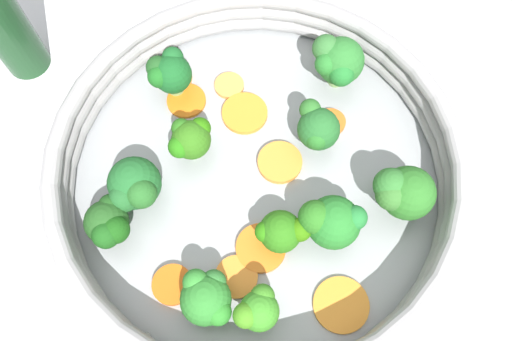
% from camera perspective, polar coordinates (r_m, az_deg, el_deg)
% --- Properties ---
extents(ground_plane, '(4.00, 4.00, 0.00)m').
position_cam_1_polar(ground_plane, '(0.47, 0.00, -1.30)').
color(ground_plane, '#BCBBC0').
extents(skillet, '(0.35, 0.35, 0.01)m').
position_cam_1_polar(skillet, '(0.47, 0.00, -1.02)').
color(skillet, '#939699').
rests_on(skillet, ground_plane).
extents(skillet_rim_wall, '(0.37, 0.37, 0.05)m').
position_cam_1_polar(skillet_rim_wall, '(0.44, 0.00, 0.49)').
color(skillet_rim_wall, '#969394').
rests_on(skillet_rim_wall, skillet).
extents(skillet_rivet_left, '(0.01, 0.01, 0.01)m').
position_cam_1_polar(skillet_rivet_left, '(0.43, -12.45, -18.18)').
color(skillet_rivet_left, '#949496').
rests_on(skillet_rivet_left, skillet).
extents(carrot_slice_0, '(0.05, 0.05, 0.01)m').
position_cam_1_polar(carrot_slice_0, '(0.49, -1.31, 6.57)').
color(carrot_slice_0, orange).
rests_on(carrot_slice_0, skillet).
extents(carrot_slice_1, '(0.04, 0.04, 0.01)m').
position_cam_1_polar(carrot_slice_1, '(0.44, -9.51, -12.75)').
color(carrot_slice_1, '#D75C14').
rests_on(carrot_slice_1, skillet).
extents(carrot_slice_2, '(0.06, 0.06, 0.01)m').
position_cam_1_polar(carrot_slice_2, '(0.47, 3.04, 0.51)').
color(carrot_slice_2, orange).
rests_on(carrot_slice_2, skillet).
extents(carrot_slice_3, '(0.03, 0.03, 0.00)m').
position_cam_1_polar(carrot_slice_3, '(0.49, 8.57, 5.51)').
color(carrot_slice_3, orange).
rests_on(carrot_slice_3, skillet).
extents(carrot_slice_4, '(0.04, 0.04, 0.00)m').
position_cam_1_polar(carrot_slice_4, '(0.51, -3.08, 9.68)').
color(carrot_slice_4, '#F69441').
rests_on(carrot_slice_4, skillet).
extents(carrot_slice_5, '(0.05, 0.05, 0.00)m').
position_cam_1_polar(carrot_slice_5, '(0.43, -2.25, -12.03)').
color(carrot_slice_5, orange).
rests_on(carrot_slice_5, skillet).
extents(carrot_slice_6, '(0.04, 0.04, 0.00)m').
position_cam_1_polar(carrot_slice_6, '(0.52, -9.14, 10.44)').
color(carrot_slice_6, '#F59A39').
rests_on(carrot_slice_6, skillet).
extents(carrot_slice_7, '(0.06, 0.06, 0.01)m').
position_cam_1_polar(carrot_slice_7, '(0.44, 0.56, -8.84)').
color(carrot_slice_7, orange).
rests_on(carrot_slice_7, skillet).
extents(carrot_slice_8, '(0.06, 0.06, 0.00)m').
position_cam_1_polar(carrot_slice_8, '(0.44, 9.67, -14.90)').
color(carrot_slice_8, orange).
rests_on(carrot_slice_8, skillet).
extents(carrot_slice_9, '(0.05, 0.05, 0.00)m').
position_cam_1_polar(carrot_slice_9, '(0.50, -7.96, 7.91)').
color(carrot_slice_9, orange).
rests_on(carrot_slice_9, skillet).
extents(broccoli_floret_0, '(0.05, 0.05, 0.06)m').
position_cam_1_polar(broccoli_floret_0, '(0.44, 16.40, -2.38)').
color(broccoli_floret_0, '#71A15D').
rests_on(broccoli_floret_0, skillet).
extents(broccoli_floret_1, '(0.04, 0.05, 0.05)m').
position_cam_1_polar(broccoli_floret_1, '(0.46, 6.81, 5.09)').
color(broccoli_floret_1, '#5D9853').
rests_on(broccoli_floret_1, skillet).
extents(broccoli_floret_2, '(0.05, 0.05, 0.06)m').
position_cam_1_polar(broccoli_floret_2, '(0.49, 9.28, 12.21)').
color(broccoli_floret_2, '#769755').
rests_on(broccoli_floret_2, skillet).
extents(broccoli_floret_3, '(0.04, 0.05, 0.05)m').
position_cam_1_polar(broccoli_floret_3, '(0.41, -5.66, -14.27)').
color(broccoli_floret_3, '#6DA74F').
rests_on(broccoli_floret_3, skillet).
extents(broccoli_floret_4, '(0.05, 0.05, 0.05)m').
position_cam_1_polar(broccoli_floret_4, '(0.42, 8.51, -5.69)').
color(broccoli_floret_4, '#7A985A').
rests_on(broccoli_floret_4, skillet).
extents(broccoli_floret_5, '(0.04, 0.03, 0.05)m').
position_cam_1_polar(broccoli_floret_5, '(0.40, 0.17, -15.62)').
color(broccoli_floret_5, '#70995E').
rests_on(broccoli_floret_5, skillet).
extents(broccoli_floret_6, '(0.05, 0.05, 0.05)m').
position_cam_1_polar(broccoli_floret_6, '(0.44, -13.75, -1.76)').
color(broccoli_floret_6, '#71A55A').
rests_on(broccoli_floret_6, skillet).
extents(broccoli_floret_7, '(0.04, 0.04, 0.04)m').
position_cam_1_polar(broccoli_floret_7, '(0.42, 2.87, -7.02)').
color(broccoli_floret_7, '#80A868').
rests_on(broccoli_floret_7, skillet).
extents(broccoli_floret_8, '(0.04, 0.04, 0.04)m').
position_cam_1_polar(broccoli_floret_8, '(0.44, -16.52, -5.82)').
color(broccoli_floret_8, '#6C9552').
rests_on(broccoli_floret_8, skillet).
extents(broccoli_floret_9, '(0.04, 0.04, 0.05)m').
position_cam_1_polar(broccoli_floret_9, '(0.45, -7.55, 3.61)').
color(broccoli_floret_9, '#82B063').
rests_on(broccoli_floret_9, skillet).
extents(broccoli_floret_10, '(0.04, 0.04, 0.05)m').
position_cam_1_polar(broccoli_floret_10, '(0.49, -9.90, 10.98)').
color(broccoli_floret_10, '#709C5B').
rests_on(broccoli_floret_10, skillet).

